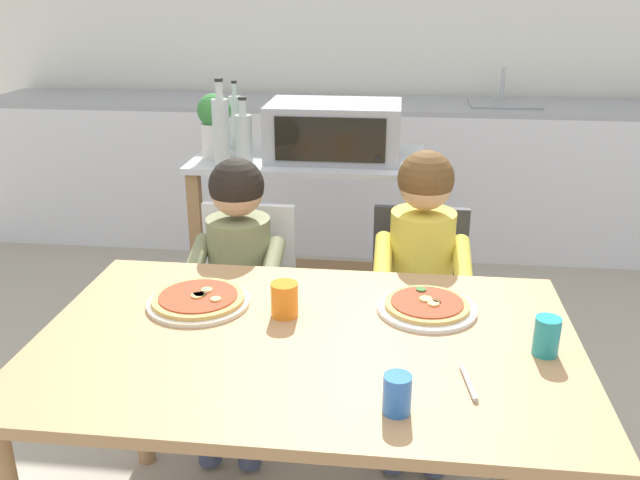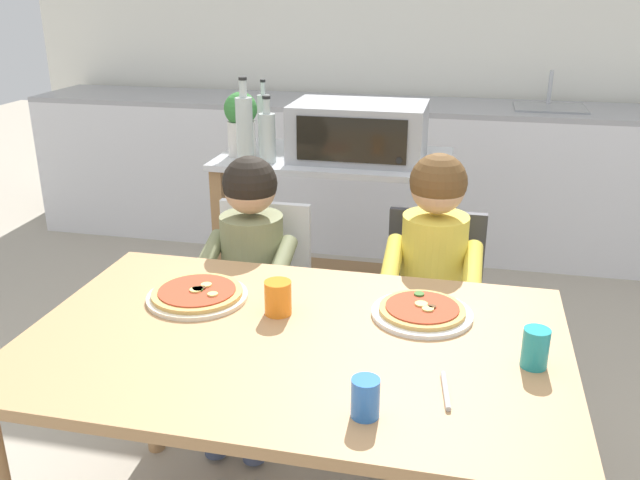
% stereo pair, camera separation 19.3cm
% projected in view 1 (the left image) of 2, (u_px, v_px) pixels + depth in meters
% --- Properties ---
extents(ground_plane, '(11.96, 11.96, 0.00)m').
position_uv_depth(ground_plane, '(343.00, 352.00, 3.08)').
color(ground_plane, '#A89E8C').
extents(back_wall_tiled, '(5.25, 0.12, 2.70)m').
position_uv_depth(back_wall_tiled, '(370.00, 20.00, 4.32)').
color(back_wall_tiled, white).
rests_on(back_wall_tiled, ground).
extents(kitchen_counter, '(4.72, 0.60, 1.10)m').
position_uv_depth(kitchen_counter, '(363.00, 174.00, 4.26)').
color(kitchen_counter, silver).
rests_on(kitchen_counter, ground).
extents(kitchen_island_cart, '(0.96, 0.54, 0.89)m').
position_uv_depth(kitchen_island_cart, '(310.00, 224.00, 2.94)').
color(kitchen_island_cart, '#B7BABF').
rests_on(kitchen_island_cart, ground).
extents(toaster_oven, '(0.54, 0.36, 0.23)m').
position_uv_depth(toaster_oven, '(334.00, 131.00, 2.76)').
color(toaster_oven, '#999BA0').
rests_on(toaster_oven, kitchen_island_cart).
extents(bottle_slim_sauce, '(0.07, 0.07, 0.34)m').
position_uv_depth(bottle_slim_sauce, '(221.00, 131.00, 2.62)').
color(bottle_slim_sauce, '#ADB7B2').
rests_on(bottle_slim_sauce, kitchen_island_cart).
extents(bottle_clear_vinegar, '(0.06, 0.06, 0.29)m').
position_uv_depth(bottle_clear_vinegar, '(236.00, 121.00, 2.91)').
color(bottle_clear_vinegar, '#ADB7B2').
rests_on(bottle_clear_vinegar, kitchen_island_cart).
extents(bottle_squat_spirits, '(0.07, 0.07, 0.27)m').
position_uv_depth(bottle_squat_spirits, '(244.00, 138.00, 2.67)').
color(bottle_squat_spirits, '#ADB7B2').
rests_on(bottle_squat_spirits, kitchen_island_cart).
extents(potted_herb_plant, '(0.14, 0.14, 0.26)m').
position_uv_depth(potted_herb_plant, '(215.00, 123.00, 2.75)').
color(potted_herb_plant, beige).
rests_on(potted_herb_plant, kitchen_island_cart).
extents(dining_table, '(1.36, 0.88, 0.74)m').
position_uv_depth(dining_table, '(307.00, 371.00, 1.74)').
color(dining_table, '#AD7F51').
rests_on(dining_table, ground).
extents(dining_chair_left, '(0.36, 0.36, 0.81)m').
position_uv_depth(dining_chair_left, '(246.00, 300.00, 2.49)').
color(dining_chair_left, silver).
rests_on(dining_chair_left, ground).
extents(dining_chair_right, '(0.36, 0.36, 0.81)m').
position_uv_depth(dining_chair_right, '(418.00, 305.00, 2.45)').
color(dining_chair_right, '#333338').
rests_on(dining_chair_right, ground).
extents(child_in_olive_shirt, '(0.32, 0.42, 1.01)m').
position_uv_depth(child_in_olive_shirt, '(236.00, 270.00, 2.31)').
color(child_in_olive_shirt, '#424C6B').
rests_on(child_in_olive_shirt, ground).
extents(child_in_yellow_shirt, '(0.32, 0.42, 1.04)m').
position_uv_depth(child_in_yellow_shirt, '(421.00, 269.00, 2.27)').
color(child_in_yellow_shirt, '#424C6B').
rests_on(child_in_yellow_shirt, ground).
extents(pizza_plate_cream, '(0.28, 0.28, 0.03)m').
position_uv_depth(pizza_plate_cream, '(199.00, 300.00, 1.88)').
color(pizza_plate_cream, beige).
rests_on(pizza_plate_cream, dining_table).
extents(pizza_plate_white, '(0.27, 0.27, 0.03)m').
position_uv_depth(pizza_plate_white, '(427.00, 306.00, 1.84)').
color(pizza_plate_white, white).
rests_on(pizza_plate_white, dining_table).
extents(drinking_cup_orange, '(0.07, 0.07, 0.09)m').
position_uv_depth(drinking_cup_orange, '(285.00, 300.00, 1.80)').
color(drinking_cup_orange, orange).
rests_on(drinking_cup_orange, dining_table).
extents(drinking_cup_teal, '(0.06, 0.06, 0.10)m').
position_uv_depth(drinking_cup_teal, '(547.00, 336.00, 1.61)').
color(drinking_cup_teal, teal).
rests_on(drinking_cup_teal, dining_table).
extents(drinking_cup_blue, '(0.06, 0.06, 0.09)m').
position_uv_depth(drinking_cup_blue, '(397.00, 394.00, 1.39)').
color(drinking_cup_blue, blue).
rests_on(drinking_cup_blue, dining_table).
extents(serving_spoon, '(0.03, 0.14, 0.01)m').
position_uv_depth(serving_spoon, '(469.00, 382.00, 1.50)').
color(serving_spoon, '#B7BABF').
rests_on(serving_spoon, dining_table).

